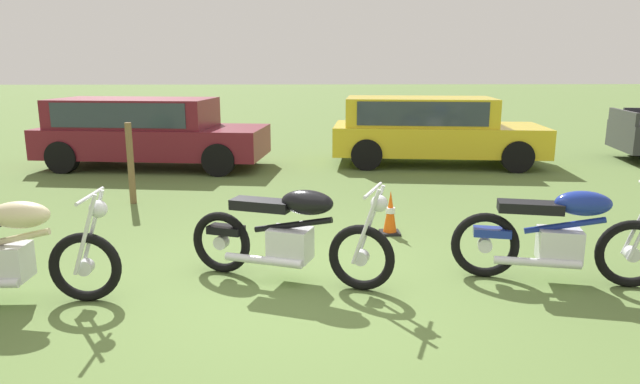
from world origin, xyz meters
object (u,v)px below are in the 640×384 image
(traffic_cone, at_px, (390,214))
(motorcycle_blue, at_px, (561,236))
(car_burgundy, at_px, (145,127))
(fence_post_wooden, at_px, (131,164))
(car_yellow, at_px, (428,126))
(motorcycle_black, at_px, (290,235))
(motorcycle_cream, at_px, (4,252))

(traffic_cone, bearing_deg, motorcycle_blue, -50.17)
(car_burgundy, relative_size, fence_post_wooden, 3.80)
(motorcycle_blue, xyz_separation_m, car_burgundy, (-5.78, 6.65, 0.36))
(motorcycle_blue, xyz_separation_m, traffic_cone, (-1.40, 1.68, -0.22))
(car_yellow, distance_m, traffic_cone, 5.44)
(motorcycle_black, relative_size, car_burgundy, 0.42)
(motorcycle_blue, height_order, traffic_cone, motorcycle_blue)
(car_burgundy, xyz_separation_m, car_yellow, (5.98, 0.20, -0.00))
(car_yellow, bearing_deg, motorcycle_blue, -84.41)
(motorcycle_cream, relative_size, car_burgundy, 0.44)
(motorcycle_blue, distance_m, fence_post_wooden, 6.18)
(motorcycle_cream, height_order, traffic_cone, motorcycle_cream)
(motorcycle_black, bearing_deg, car_yellow, 87.66)
(fence_post_wooden, bearing_deg, motorcycle_blue, -33.72)
(traffic_cone, bearing_deg, car_yellow, 72.85)
(motorcycle_black, distance_m, motorcycle_blue, 2.63)
(motorcycle_cream, relative_size, fence_post_wooden, 1.67)
(fence_post_wooden, distance_m, traffic_cone, 4.14)
(motorcycle_cream, relative_size, traffic_cone, 3.73)
(motorcycle_black, relative_size, car_yellow, 0.44)
(car_yellow, bearing_deg, motorcycle_cream, -119.50)
(fence_post_wooden, height_order, traffic_cone, fence_post_wooden)
(motorcycle_blue, relative_size, car_yellow, 0.43)
(car_burgundy, distance_m, traffic_cone, 6.65)
(motorcycle_blue, bearing_deg, motorcycle_cream, -162.98)
(motorcycle_cream, height_order, motorcycle_black, same)
(car_burgundy, distance_m, fence_post_wooden, 3.29)
(motorcycle_blue, relative_size, car_burgundy, 0.42)
(motorcycle_blue, bearing_deg, traffic_cone, 143.19)
(motorcycle_blue, bearing_deg, fence_post_wooden, 159.64)
(motorcycle_black, xyz_separation_m, fence_post_wooden, (-2.51, 3.32, 0.15))
(traffic_cone, bearing_deg, motorcycle_black, -127.96)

